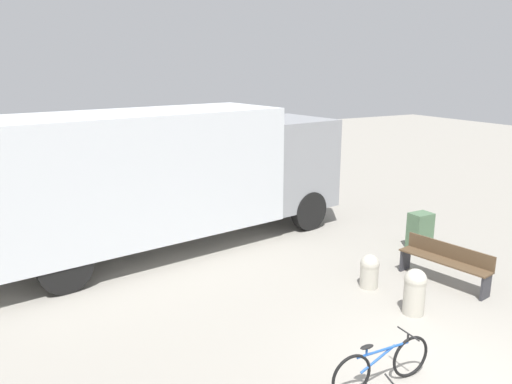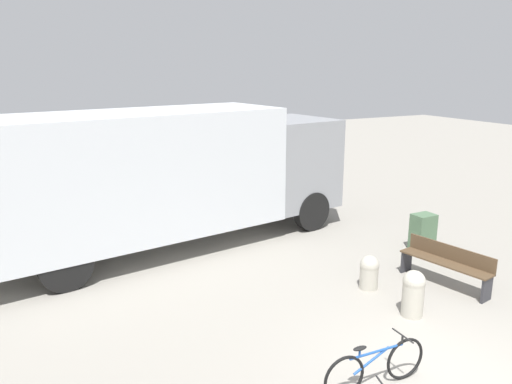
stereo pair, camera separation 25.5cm
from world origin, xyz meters
The scene contains 7 objects.
ground_plane centered at (0.00, 0.00, 0.00)m, with size 60.00×60.00×0.00m, color gray.
delivery_truck centered at (-1.76, 7.24, 1.93)m, with size 9.73×3.70×3.46m.
park_bench centered at (2.63, 2.41, 0.50)m, with size 0.75×2.00×0.85m.
bicycle_middle centered at (-1.01, 0.36, 0.35)m, with size 1.73×0.44×0.74m.
bollard_near_bench centered at (1.03, 1.73, 0.47)m, with size 0.41×0.41×0.88m.
bollard_far_bench centered at (1.08, 3.01, 0.38)m, with size 0.40×0.40×0.71m.
utility_box centered at (3.73, 4.16, 0.46)m, with size 0.54×0.42×0.92m.
Camera 1 is at (-5.60, -4.29, 4.50)m, focal length 35.00 mm.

